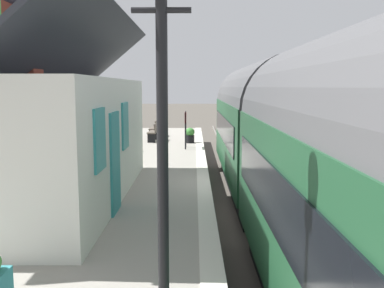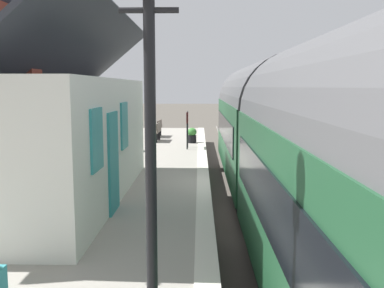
{
  "view_description": "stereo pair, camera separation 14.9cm",
  "coord_description": "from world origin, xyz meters",
  "px_view_note": "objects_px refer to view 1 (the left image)",
  "views": [
    {
      "loc": [
        -11.74,
        1.44,
        3.51
      ],
      "look_at": [
        0.52,
        1.5,
        1.9
      ],
      "focal_mm": 40.74,
      "sensor_mm": 36.0,
      "label": 1
    },
    {
      "loc": [
        -11.74,
        1.29,
        3.51
      ],
      "look_at": [
        0.52,
        1.5,
        1.9
      ],
      "focal_mm": 40.74,
      "sensor_mm": 36.0,
      "label": 2
    }
  ],
  "objects_px": {
    "train": "(297,144)",
    "lamp_post_platform": "(162,81)",
    "tree_mid_background": "(14,48)",
    "station_building": "(49,134)",
    "station_sign_board": "(186,121)",
    "planter_edge_far": "(132,145)",
    "bench_by_lamp": "(154,131)",
    "bench_near_building": "(155,128)",
    "planter_bench_left": "(190,135)"
  },
  "relations": [
    {
      "from": "tree_mid_background",
      "to": "train",
      "type": "bearing_deg",
      "value": -134.16
    },
    {
      "from": "bench_near_building",
      "to": "lamp_post_platform",
      "type": "relative_size",
      "value": 0.37
    },
    {
      "from": "station_sign_board",
      "to": "tree_mid_background",
      "type": "distance_m",
      "value": 8.5
    },
    {
      "from": "bench_by_lamp",
      "to": "lamp_post_platform",
      "type": "relative_size",
      "value": 0.37
    },
    {
      "from": "lamp_post_platform",
      "to": "tree_mid_background",
      "type": "relative_size",
      "value": 0.48
    },
    {
      "from": "train",
      "to": "lamp_post_platform",
      "type": "relative_size",
      "value": 4.94
    },
    {
      "from": "station_building",
      "to": "bench_by_lamp",
      "type": "distance_m",
      "value": 11.04
    },
    {
      "from": "lamp_post_platform",
      "to": "station_sign_board",
      "type": "bearing_deg",
      "value": 0.36
    },
    {
      "from": "lamp_post_platform",
      "to": "station_sign_board",
      "type": "distance_m",
      "value": 14.81
    },
    {
      "from": "tree_mid_background",
      "to": "station_building",
      "type": "bearing_deg",
      "value": -154.4
    },
    {
      "from": "bench_by_lamp",
      "to": "planter_edge_far",
      "type": "relative_size",
      "value": 1.45
    },
    {
      "from": "bench_by_lamp",
      "to": "lamp_post_platform",
      "type": "height_order",
      "value": "lamp_post_platform"
    },
    {
      "from": "station_building",
      "to": "bench_near_building",
      "type": "distance_m",
      "value": 12.87
    },
    {
      "from": "train",
      "to": "planter_bench_left",
      "type": "relative_size",
      "value": 25.21
    },
    {
      "from": "station_building",
      "to": "tree_mid_background",
      "type": "relative_size",
      "value": 1.05
    },
    {
      "from": "station_building",
      "to": "station_sign_board",
      "type": "relative_size",
      "value": 5.31
    },
    {
      "from": "bench_near_building",
      "to": "planter_edge_far",
      "type": "distance_m",
      "value": 5.31
    },
    {
      "from": "station_building",
      "to": "station_sign_board",
      "type": "bearing_deg",
      "value": -19.51
    },
    {
      "from": "planter_edge_far",
      "to": "station_sign_board",
      "type": "xyz_separation_m",
      "value": [
        0.98,
        -2.16,
        0.91
      ]
    },
    {
      "from": "bench_by_lamp",
      "to": "planter_bench_left",
      "type": "height_order",
      "value": "bench_by_lamp"
    },
    {
      "from": "bench_by_lamp",
      "to": "train",
      "type": "bearing_deg",
      "value": -158.98
    },
    {
      "from": "bench_near_building",
      "to": "planter_edge_far",
      "type": "xyz_separation_m",
      "value": [
        -5.29,
        0.48,
        -0.2
      ]
    },
    {
      "from": "bench_near_building",
      "to": "planter_edge_far",
      "type": "height_order",
      "value": "bench_near_building"
    },
    {
      "from": "planter_edge_far",
      "to": "tree_mid_background",
      "type": "distance_m",
      "value": 7.34
    },
    {
      "from": "station_building",
      "to": "planter_bench_left",
      "type": "bearing_deg",
      "value": -17.14
    },
    {
      "from": "planter_bench_left",
      "to": "tree_mid_background",
      "type": "height_order",
      "value": "tree_mid_background"
    },
    {
      "from": "train",
      "to": "lamp_post_platform",
      "type": "distance_m",
      "value": 6.73
    },
    {
      "from": "station_sign_board",
      "to": "bench_near_building",
      "type": "bearing_deg",
      "value": 21.36
    },
    {
      "from": "train",
      "to": "planter_edge_far",
      "type": "xyz_separation_m",
      "value": [
        7.7,
        4.87,
        -1.04
      ]
    },
    {
      "from": "station_sign_board",
      "to": "tree_mid_background",
      "type": "height_order",
      "value": "tree_mid_background"
    },
    {
      "from": "planter_bench_left",
      "to": "tree_mid_background",
      "type": "relative_size",
      "value": 0.09
    },
    {
      "from": "station_building",
      "to": "planter_edge_far",
      "type": "bearing_deg",
      "value": -6.35
    },
    {
      "from": "bench_near_building",
      "to": "station_sign_board",
      "type": "relative_size",
      "value": 0.9
    },
    {
      "from": "bench_by_lamp",
      "to": "bench_near_building",
      "type": "relative_size",
      "value": 1.0
    },
    {
      "from": "bench_near_building",
      "to": "station_sign_board",
      "type": "height_order",
      "value": "station_sign_board"
    },
    {
      "from": "bench_by_lamp",
      "to": "lamp_post_platform",
      "type": "bearing_deg",
      "value": -174.46
    },
    {
      "from": "station_building",
      "to": "bench_near_building",
      "type": "relative_size",
      "value": 5.89
    },
    {
      "from": "station_building",
      "to": "tree_mid_background",
      "type": "height_order",
      "value": "tree_mid_background"
    },
    {
      "from": "bench_near_building",
      "to": "tree_mid_background",
      "type": "distance_m",
      "value": 7.75
    },
    {
      "from": "bench_by_lamp",
      "to": "bench_near_building",
      "type": "bearing_deg",
      "value": 3.42
    },
    {
      "from": "planter_bench_left",
      "to": "station_sign_board",
      "type": "height_order",
      "value": "station_sign_board"
    },
    {
      "from": "station_building",
      "to": "tree_mid_background",
      "type": "bearing_deg",
      "value": 25.6
    },
    {
      "from": "bench_by_lamp",
      "to": "station_sign_board",
      "type": "distance_m",
      "value": 2.99
    },
    {
      "from": "station_sign_board",
      "to": "tree_mid_background",
      "type": "bearing_deg",
      "value": 79.3
    },
    {
      "from": "bench_near_building",
      "to": "lamp_post_platform",
      "type": "xyz_separation_m",
      "value": [
        -19.05,
        -1.78,
        2.18
      ]
    },
    {
      "from": "planter_bench_left",
      "to": "lamp_post_platform",
      "type": "relative_size",
      "value": 0.2
    },
    {
      "from": "bench_by_lamp",
      "to": "lamp_post_platform",
      "type": "distance_m",
      "value": 17.4
    },
    {
      "from": "bench_by_lamp",
      "to": "bench_near_building",
      "type": "xyz_separation_m",
      "value": [
        1.86,
        0.11,
        0.0
      ]
    },
    {
      "from": "bench_by_lamp",
      "to": "tree_mid_background",
      "type": "relative_size",
      "value": 0.18
    },
    {
      "from": "planter_edge_far",
      "to": "planter_bench_left",
      "type": "xyz_separation_m",
      "value": [
        2.79,
        -2.33,
        0.1
      ]
    }
  ]
}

